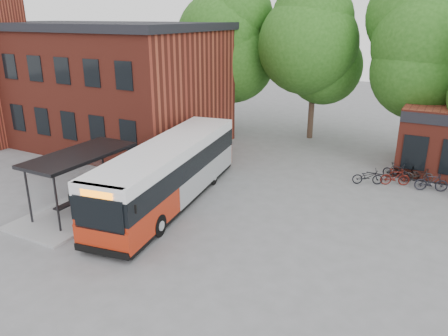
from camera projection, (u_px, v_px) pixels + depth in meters
The scene contains 14 objects.
ground at pixel (173, 221), 20.16m from camera, with size 100.00×100.00×0.00m, color slate.
station_building at pixel (95, 83), 32.06m from camera, with size 18.40×10.40×8.50m, color maroon, non-canonical shape.
bus_shelter at pixel (83, 181), 20.87m from camera, with size 3.60×7.00×2.90m, color #262629, non-canonical shape.
bike_rail at pixel (414, 182), 24.22m from camera, with size 5.20×0.10×0.38m, color #262629, non-canonical shape.
tree_0 at pixel (224, 62), 34.30m from camera, with size 7.92×7.92×11.00m, color #215215, non-canonical shape.
tree_1 at pixel (314, 69), 32.09m from camera, with size 7.92×7.92×10.40m, color #215215, non-canonical shape.
tree_2 at pixel (415, 72), 28.01m from camera, with size 7.92×7.92×11.00m, color #215215, non-canonical shape.
city_bus at pixel (170, 173), 21.69m from camera, with size 2.57×12.08×3.07m, color #A8260F, non-canonical shape.
bicycle_0 at pixel (368, 177), 24.37m from camera, with size 0.58×1.67×0.88m, color black.
bicycle_1 at pixel (395, 177), 24.20m from camera, with size 0.45×1.60×0.96m, color #591711.
bicycle_2 at pixel (404, 172), 25.17m from camera, with size 0.58×1.65×0.87m, color black.
bicycle_3 at pixel (396, 172), 25.04m from camera, with size 0.45×1.61×0.97m, color black.
bicycle_4 at pixel (419, 175), 24.71m from camera, with size 0.56×1.61×0.84m, color #2D2825.
bicycle_5 at pixel (431, 182), 23.38m from camera, with size 0.48×1.70×1.02m, color black.
Camera 1 is at (10.74, -14.90, 8.97)m, focal length 35.00 mm.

